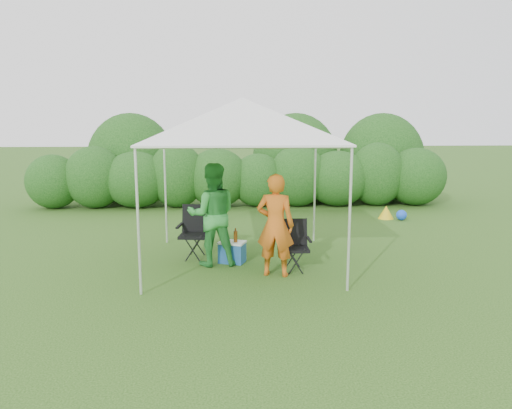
{
  "coord_description": "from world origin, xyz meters",
  "views": [
    {
      "loc": [
        -0.2,
        -7.91,
        2.53
      ],
      "look_at": [
        0.23,
        0.4,
        1.05
      ],
      "focal_mm": 35.0,
      "sensor_mm": 36.0,
      "label": 1
    }
  ],
  "objects_px": {
    "canopy": "(242,120)",
    "woman": "(212,215)",
    "man": "(275,225)",
    "chair_right": "(294,242)",
    "chair_left": "(195,228)",
    "cooler": "(232,252)"
  },
  "relations": [
    {
      "from": "man",
      "to": "cooler",
      "type": "distance_m",
      "value": 1.2
    },
    {
      "from": "chair_right",
      "to": "cooler",
      "type": "bearing_deg",
      "value": 156.31
    },
    {
      "from": "chair_left",
      "to": "woman",
      "type": "height_order",
      "value": "woman"
    },
    {
      "from": "woman",
      "to": "cooler",
      "type": "distance_m",
      "value": 0.77
    },
    {
      "from": "chair_right",
      "to": "man",
      "type": "relative_size",
      "value": 0.51
    },
    {
      "from": "chair_right",
      "to": "cooler",
      "type": "distance_m",
      "value": 1.15
    },
    {
      "from": "chair_left",
      "to": "chair_right",
      "type": "bearing_deg",
      "value": -19.31
    },
    {
      "from": "cooler",
      "to": "man",
      "type": "bearing_deg",
      "value": -27.97
    },
    {
      "from": "woman",
      "to": "cooler",
      "type": "relative_size",
      "value": 3.34
    },
    {
      "from": "canopy",
      "to": "chair_right",
      "type": "distance_m",
      "value": 2.2
    },
    {
      "from": "canopy",
      "to": "cooler",
      "type": "relative_size",
      "value": 5.89
    },
    {
      "from": "canopy",
      "to": "man",
      "type": "distance_m",
      "value": 1.86
    },
    {
      "from": "woman",
      "to": "canopy",
      "type": "bearing_deg",
      "value": -177.21
    },
    {
      "from": "woman",
      "to": "man",
      "type": "bearing_deg",
      "value": 142.27
    },
    {
      "from": "canopy",
      "to": "woman",
      "type": "height_order",
      "value": "canopy"
    },
    {
      "from": "chair_left",
      "to": "cooler",
      "type": "height_order",
      "value": "chair_left"
    },
    {
      "from": "woman",
      "to": "cooler",
      "type": "height_order",
      "value": "woman"
    },
    {
      "from": "chair_left",
      "to": "woman",
      "type": "distance_m",
      "value": 0.69
    },
    {
      "from": "man",
      "to": "cooler",
      "type": "bearing_deg",
      "value": -33.34
    },
    {
      "from": "man",
      "to": "cooler",
      "type": "relative_size",
      "value": 3.14
    },
    {
      "from": "canopy",
      "to": "chair_right",
      "type": "xyz_separation_m",
      "value": [
        0.84,
        -0.41,
        -1.99
      ]
    },
    {
      "from": "chair_right",
      "to": "chair_left",
      "type": "bearing_deg",
      "value": 153.42
    }
  ]
}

